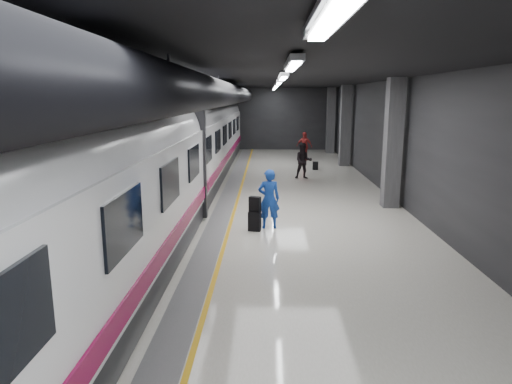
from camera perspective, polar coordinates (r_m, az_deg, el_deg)
ground at (r=14.51m, az=0.68°, el=-3.58°), size 40.00×40.00×0.00m
platform_hall at (r=14.95m, az=-0.35°, el=10.61°), size 10.02×40.02×4.51m
train at (r=14.51m, az=-12.27°, el=4.49°), size 3.05×38.00×4.05m
traveler_main at (r=13.49m, az=1.63°, el=-0.87°), size 0.69×0.49×1.78m
suitcase_main at (r=13.34m, az=-0.18°, el=-3.66°), size 0.39×0.29×0.58m
shoulder_bag at (r=13.23m, az=-0.14°, el=-1.52°), size 0.37×0.28×0.44m
traveler_far_a at (r=21.91m, az=5.96°, el=3.88°), size 0.84×0.66×1.70m
traveler_far_b at (r=28.32m, az=6.05°, el=5.71°), size 1.11×0.84×1.75m
suitcase_far at (r=24.76m, az=7.43°, el=3.28°), size 0.31×0.21×0.44m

